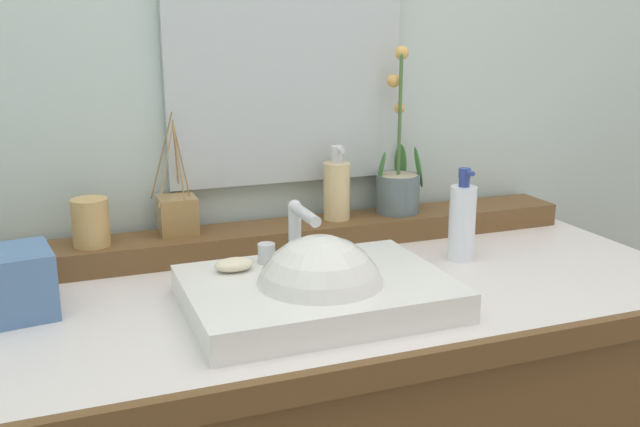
{
  "coord_description": "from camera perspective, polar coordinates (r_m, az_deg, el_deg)",
  "views": [
    {
      "loc": [
        -0.46,
        -1.17,
        1.3
      ],
      "look_at": [
        -0.02,
        -0.03,
        0.98
      ],
      "focal_mm": 39.86,
      "sensor_mm": 36.0,
      "label": 1
    }
  ],
  "objects": [
    {
      "name": "back_ledge",
      "position": [
        1.55,
        -2.93,
        -1.85
      ],
      "size": [
        1.35,
        0.13,
        0.05
      ],
      "primitive_type": "cube",
      "color": "brown",
      "rests_on": "vanity_cabinet"
    },
    {
      "name": "sink_basin",
      "position": [
        1.22,
        -0.11,
        -6.73
      ],
      "size": [
        0.45,
        0.33,
        0.26
      ],
      "color": "white",
      "rests_on": "vanity_cabinet"
    },
    {
      "name": "soap_bar",
      "position": [
        1.26,
        -6.92,
        -4.1
      ],
      "size": [
        0.07,
        0.04,
        0.02
      ],
      "primitive_type": "ellipsoid",
      "color": "beige",
      "rests_on": "sink_basin"
    },
    {
      "name": "potted_plant",
      "position": [
        1.64,
        6.27,
        2.51
      ],
      "size": [
        0.12,
        0.11,
        0.38
      ],
      "color": "slate",
      "rests_on": "back_ledge"
    },
    {
      "name": "soap_dispenser",
      "position": [
        1.58,
        1.35,
        1.99
      ],
      "size": [
        0.06,
        0.06,
        0.16
      ],
      "color": "#DFC38A",
      "rests_on": "back_ledge"
    },
    {
      "name": "tumbler_cup",
      "position": [
        1.46,
        -17.93,
        -0.68
      ],
      "size": [
        0.07,
        0.07,
        0.09
      ],
      "primitive_type": "cylinder",
      "color": "tan",
      "rests_on": "back_ledge"
    },
    {
      "name": "reed_diffuser",
      "position": [
        1.5,
        -11.38,
        -0.02
      ],
      "size": [
        0.09,
        0.09,
        0.25
      ],
      "color": "olive",
      "rests_on": "back_ledge"
    },
    {
      "name": "lotion_bottle",
      "position": [
        1.49,
        11.34,
        -0.61
      ],
      "size": [
        0.05,
        0.06,
        0.19
      ],
      "color": "white",
      "rests_on": "vanity_cabinet"
    },
    {
      "name": "tissue_box",
      "position": [
        1.29,
        -23.52,
        -5.17
      ],
      "size": [
        0.15,
        0.15,
        0.11
      ],
      "primitive_type": "cube",
      "rotation": [
        0.0,
        0.0,
        0.14
      ],
      "color": "#4F72A3",
      "rests_on": "vanity_cabinet"
    },
    {
      "name": "mirror",
      "position": [
        1.57,
        -2.7,
        11.65
      ],
      "size": [
        0.53,
        0.02,
        0.5
      ],
      "primitive_type": "cube",
      "color": "silver"
    }
  ]
}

